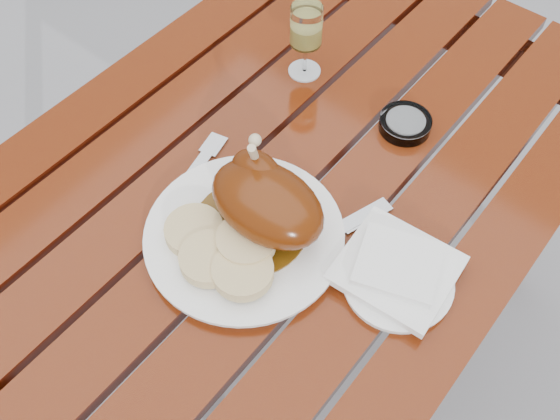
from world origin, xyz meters
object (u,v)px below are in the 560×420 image
object	(u,v)px
dinner_plate	(244,236)
wine_glass	(306,41)
table	(290,270)
side_plate	(397,282)
ashtray	(405,124)

from	to	relation	value
dinner_plate	wine_glass	xyz separation A→B (m)	(-0.15, 0.35, 0.06)
table	side_plate	size ratio (longest dim) A/B	7.47
table	side_plate	distance (m)	0.47
wine_glass	dinner_plate	bearing A→B (deg)	-65.92
wine_glass	side_plate	distance (m)	0.46
dinner_plate	ashtray	xyz separation A→B (m)	(0.06, 0.34, 0.00)
dinner_plate	table	bearing A→B (deg)	104.12
table	ashtray	distance (m)	0.44
side_plate	ashtray	bearing A→B (deg)	120.66
wine_glass	ashtray	size ratio (longest dim) A/B	1.58
dinner_plate	ashtray	world-z (taller)	ashtray
dinner_plate	side_plate	bearing A→B (deg)	20.44
side_plate	dinner_plate	bearing A→B (deg)	-159.56
table	dinner_plate	xyz separation A→B (m)	(0.04, -0.17, 0.38)
side_plate	table	bearing A→B (deg)	161.44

